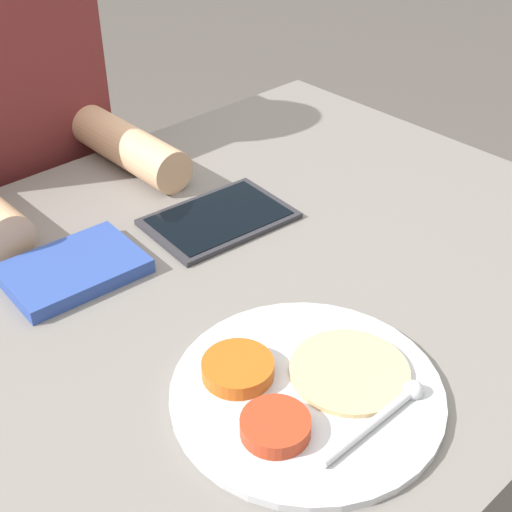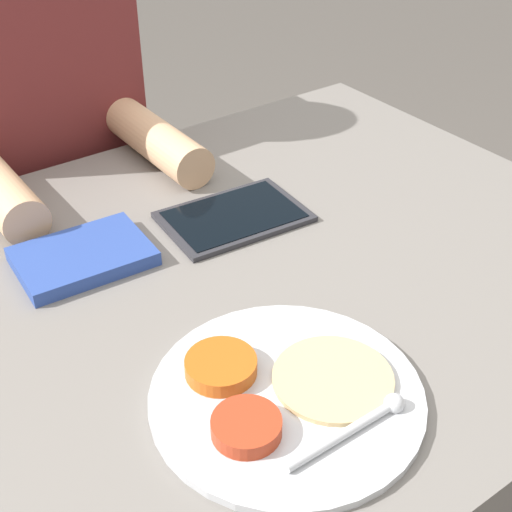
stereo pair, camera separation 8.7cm
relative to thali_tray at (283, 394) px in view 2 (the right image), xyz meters
name	(u,v)px [view 2 (the right image)]	position (x,y,z in m)	size (l,w,h in m)	color
dining_table	(243,451)	(0.09, 0.22, -0.37)	(1.10, 0.85, 0.73)	slate
thali_tray	(283,394)	(0.00, 0.00, 0.00)	(0.29, 0.29, 0.03)	#B7BABF
red_notebook	(83,257)	(-0.07, 0.36, 0.00)	(0.18, 0.13, 0.02)	silver
tablet_device	(234,217)	(0.16, 0.33, 0.00)	(0.22, 0.15, 0.01)	#28282D
person_diner	(50,212)	(0.03, 0.77, -0.17)	(0.36, 0.45, 1.20)	black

